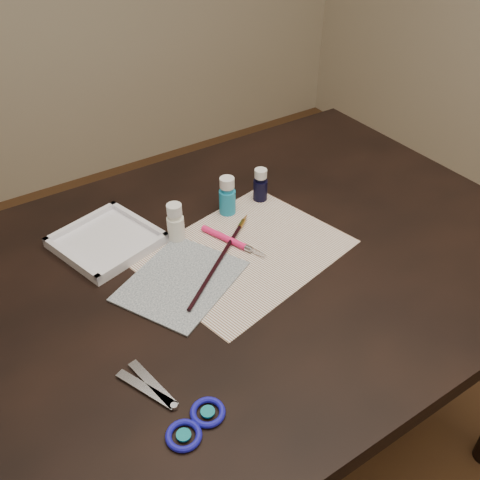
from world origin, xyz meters
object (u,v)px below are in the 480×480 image
paint_bottle_white (175,223)px  paint_bottle_cyan (227,196)px  paper (245,252)px  palette_tray (107,240)px  scissors (162,403)px  paint_bottle_navy (260,185)px  canvas (181,281)px

paint_bottle_white → paint_bottle_cyan: 0.15m
paper → paint_bottle_cyan: bearing=71.7°
paint_bottle_white → palette_tray: bearing=153.2°
paint_bottle_cyan → scissors: (-0.36, -0.38, -0.04)m
paint_bottle_cyan → scissors: bearing=-133.6°
paper → paint_bottle_navy: 0.21m
paint_bottle_white → paint_bottle_navy: (0.24, 0.03, -0.00)m
paper → canvas: size_ratio=1.75×
paper → palette_tray: bearing=141.1°
paper → paint_bottle_cyan: paint_bottle_cyan is taller
paint_bottle_white → palette_tray: 0.15m
paper → paint_bottle_white: bearing=129.4°
paper → palette_tray: (-0.23, 0.18, 0.01)m
paint_bottle_cyan → paper: bearing=-108.3°
paper → paint_bottle_cyan: 0.16m
scissors → palette_tray: (0.08, 0.42, 0.01)m
paint_bottle_white → paint_bottle_navy: bearing=6.6°
paint_bottle_white → palette_tray: (-0.13, 0.07, -0.03)m
paper → scissors: bearing=-143.1°
paper → canvas: bearing=-177.7°
paint_bottle_white → scissors: paint_bottle_white is taller
paint_bottle_white → paint_bottle_navy: size_ratio=1.10×
canvas → paint_bottle_cyan: 0.25m
paint_bottle_white → scissors: 0.42m
canvas → paint_bottle_cyan: paint_bottle_cyan is taller
palette_tray → paint_bottle_navy: bearing=-6.0°
paper → canvas: 0.15m
paint_bottle_cyan → paint_bottle_navy: bearing=2.2°
paper → palette_tray: palette_tray is taller
scissors → paint_bottle_cyan: bearing=-66.6°
canvas → paint_bottle_navy: bearing=27.2°
palette_tray → scissors: bearing=-101.4°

